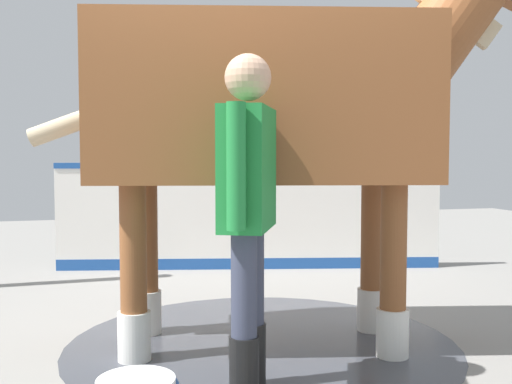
# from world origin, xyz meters

# --- Properties ---
(ground_plane) EXTENTS (16.00, 16.00, 0.02)m
(ground_plane) POSITION_xyz_m (0.00, 0.00, -0.01)
(ground_plane) COLOR gray
(wet_patch) EXTENTS (2.56, 2.56, 0.00)m
(wet_patch) POSITION_xyz_m (-0.18, -0.16, 0.00)
(wet_patch) COLOR #42444C
(wet_patch) RESTS_ON ground
(barrier_wall) EXTENTS (0.99, 4.08, 1.16)m
(barrier_wall) POSITION_xyz_m (2.35, -0.73, 0.54)
(barrier_wall) COLOR white
(barrier_wall) RESTS_ON ground
(horse) EXTENTS (1.43, 3.42, 2.70)m
(horse) POSITION_xyz_m (-0.21, -0.27, 1.55)
(horse) COLOR brown
(horse) RESTS_ON ground
(handler) EXTENTS (0.64, 0.41, 1.75)m
(handler) POSITION_xyz_m (-0.97, 0.14, 1.02)
(handler) COLOR black
(handler) RESTS_ON ground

